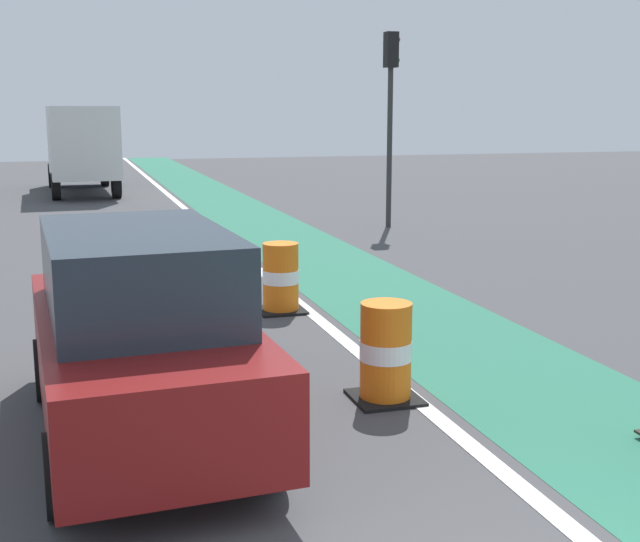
{
  "coord_description": "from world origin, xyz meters",
  "views": [
    {
      "loc": [
        -2.62,
        -3.88,
        3.15
      ],
      "look_at": [
        0.41,
        6.21,
        1.1
      ],
      "focal_mm": 47.01,
      "sensor_mm": 36.0,
      "label": 1
    }
  ],
  "objects_px": {
    "traffic_barrel_front": "(386,353)",
    "traffic_barrel_mid": "(281,278)",
    "parked_suv_nearest": "(140,333)",
    "delivery_truck_down_block": "(81,144)",
    "traffic_light_corner": "(391,95)"
  },
  "relations": [
    {
      "from": "traffic_barrel_front",
      "to": "parked_suv_nearest",
      "type": "bearing_deg",
      "value": -173.69
    },
    {
      "from": "traffic_light_corner",
      "to": "traffic_barrel_front",
      "type": "bearing_deg",
      "value": -111.48
    },
    {
      "from": "parked_suv_nearest",
      "to": "delivery_truck_down_block",
      "type": "distance_m",
      "value": 25.03
    },
    {
      "from": "traffic_barrel_mid",
      "to": "traffic_light_corner",
      "type": "xyz_separation_m",
      "value": [
        5.12,
        8.47,
        2.97
      ]
    },
    {
      "from": "parked_suv_nearest",
      "to": "delivery_truck_down_block",
      "type": "bearing_deg",
      "value": 90.12
    },
    {
      "from": "traffic_barrel_front",
      "to": "traffic_barrel_mid",
      "type": "relative_size",
      "value": 1.0
    },
    {
      "from": "delivery_truck_down_block",
      "to": "traffic_light_corner",
      "type": "distance_m",
      "value": 14.33
    },
    {
      "from": "traffic_barrel_mid",
      "to": "delivery_truck_down_block",
      "type": "bearing_deg",
      "value": 97.22
    },
    {
      "from": "parked_suv_nearest",
      "to": "traffic_barrel_mid",
      "type": "distance_m",
      "value": 5.26
    },
    {
      "from": "parked_suv_nearest",
      "to": "delivery_truck_down_block",
      "type": "relative_size",
      "value": 0.61
    },
    {
      "from": "parked_suv_nearest",
      "to": "traffic_light_corner",
      "type": "bearing_deg",
      "value": 59.59
    },
    {
      "from": "traffic_barrel_mid",
      "to": "traffic_light_corner",
      "type": "relative_size",
      "value": 0.21
    },
    {
      "from": "traffic_barrel_mid",
      "to": "parked_suv_nearest",
      "type": "bearing_deg",
      "value": -118.97
    },
    {
      "from": "traffic_barrel_front",
      "to": "traffic_barrel_mid",
      "type": "bearing_deg",
      "value": 91.38
    },
    {
      "from": "traffic_barrel_mid",
      "to": "traffic_barrel_front",
      "type": "bearing_deg",
      "value": -88.62
    }
  ]
}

